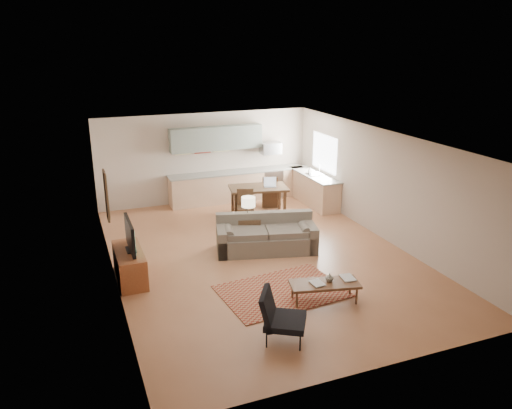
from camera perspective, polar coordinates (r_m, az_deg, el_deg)
name	(u,v)px	position (r m, az deg, el deg)	size (l,w,h in m)	color
room	(261,200)	(11.07, 0.56, 0.53)	(9.00, 9.00, 9.00)	#9B5F3D
kitchen_counter_back	(238,186)	(15.38, -2.12, 2.17)	(4.26, 0.64, 0.92)	tan
kitchen_counter_right	(314,189)	(15.12, 6.66, 1.77)	(0.64, 2.26, 0.92)	tan
kitchen_range	(270,182)	(15.76, 1.66, 2.54)	(0.62, 0.62, 0.90)	#A5A8AD
kitchen_microwave	(271,148)	(15.52, 1.67, 6.47)	(0.62, 0.40, 0.35)	#A5A8AD
upper_cabinets	(216,138)	(15.00, -4.56, 7.56)	(2.80, 0.34, 0.70)	gray
window_right	(324,153)	(14.99, 7.83, 5.88)	(0.02, 1.40, 1.05)	white
wall_art_left	(107,196)	(11.17, -16.69, 0.98)	(0.06, 0.42, 1.10)	olive
triptych	(202,145)	(15.06, -6.16, 6.78)	(1.70, 0.04, 0.50)	beige
rug	(282,291)	(10.01, 2.98, -9.86)	(2.36, 1.64, 0.02)	maroon
sofa	(266,234)	(11.67, 1.18, -3.38)	(2.41, 1.05, 0.84)	#5F564A
coffee_table	(324,292)	(9.66, 7.81, -9.87)	(1.31, 0.52, 0.40)	#4E2F1B
book_a	(312,284)	(9.45, 6.41, -9.05)	(0.23, 0.30, 0.03)	maroon
book_b	(342,278)	(9.75, 9.77, -8.32)	(0.28, 0.35, 0.02)	navy
vase	(329,277)	(9.60, 8.40, -8.23)	(0.17, 0.17, 0.16)	black
armchair	(285,317)	(8.36, 3.39, -12.67)	(0.76, 0.76, 0.87)	black
tv_credenza	(130,265)	(10.67, -14.24, -6.70)	(0.54, 1.40, 0.65)	brown
tv	(130,235)	(10.42, -14.22, -3.45)	(0.11, 1.08, 0.65)	black
console_table	(248,231)	(12.05, -0.86, -3.07)	(0.58, 0.39, 0.68)	#3C291A
table_lamp	(248,207)	(11.84, -0.88, -0.32)	(0.33, 0.33, 0.54)	beige
dining_table	(258,201)	(14.11, 0.26, 0.45)	(1.60, 0.92, 0.81)	#3C291A
dining_chair_near	(245,207)	(13.37, -1.22, -0.31)	(0.44, 0.47, 0.93)	#3C291A
dining_chair_far	(270,190)	(14.83, 1.59, 1.62)	(0.45, 0.48, 0.95)	#3C291A
laptop	(270,182)	(13.98, 1.64, 2.55)	(0.34, 0.26, 0.26)	#A5A8AD
soap_bottle	(310,171)	(15.03, 6.19, 3.88)	(0.09, 0.10, 0.19)	beige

